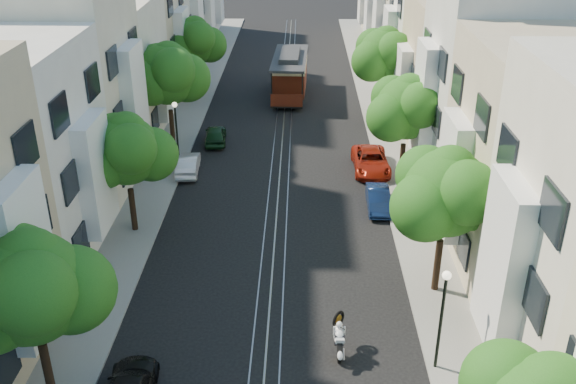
# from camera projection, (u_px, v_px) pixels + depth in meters

# --- Properties ---
(ground) EXTENTS (200.00, 200.00, 0.00)m
(ground) POSITION_uv_depth(u_px,v_px,m) (283.00, 134.00, 45.38)
(ground) COLOR black
(ground) RESTS_ON ground
(sidewalk_east) EXTENTS (2.50, 80.00, 0.12)m
(sidewalk_east) POSITION_uv_depth(u_px,v_px,m) (385.00, 134.00, 45.23)
(sidewalk_east) COLOR gray
(sidewalk_east) RESTS_ON ground
(sidewalk_west) EXTENTS (2.50, 80.00, 0.12)m
(sidewalk_west) POSITION_uv_depth(u_px,v_px,m) (181.00, 132.00, 45.49)
(sidewalk_west) COLOR gray
(sidewalk_west) RESTS_ON ground
(rail_left) EXTENTS (0.06, 80.00, 0.02)m
(rail_left) POSITION_uv_depth(u_px,v_px,m) (275.00, 134.00, 45.39)
(rail_left) COLOR gray
(rail_left) RESTS_ON ground
(rail_slot) EXTENTS (0.06, 80.00, 0.02)m
(rail_slot) POSITION_uv_depth(u_px,v_px,m) (283.00, 134.00, 45.38)
(rail_slot) COLOR gray
(rail_slot) RESTS_ON ground
(rail_right) EXTENTS (0.06, 80.00, 0.02)m
(rail_right) POSITION_uv_depth(u_px,v_px,m) (291.00, 134.00, 45.37)
(rail_right) COLOR gray
(rail_right) RESTS_ON ground
(lane_line) EXTENTS (0.08, 80.00, 0.01)m
(lane_line) POSITION_uv_depth(u_px,v_px,m) (283.00, 134.00, 45.38)
(lane_line) COLOR tan
(lane_line) RESTS_ON ground
(townhouses_east) EXTENTS (7.75, 72.00, 12.00)m
(townhouses_east) POSITION_uv_depth(u_px,v_px,m) (460.00, 63.00, 42.80)
(townhouses_east) COLOR beige
(townhouses_east) RESTS_ON ground
(townhouses_west) EXTENTS (7.75, 72.00, 11.76)m
(townhouses_west) POSITION_uv_depth(u_px,v_px,m) (107.00, 63.00, 43.27)
(townhouses_west) COLOR silver
(townhouses_west) RESTS_ON ground
(tree_e_b) EXTENTS (4.93, 4.08, 6.68)m
(tree_e_b) POSITION_uv_depth(u_px,v_px,m) (447.00, 195.00, 26.10)
(tree_e_b) COLOR black
(tree_e_b) RESTS_ON ground
(tree_e_c) EXTENTS (4.84, 3.99, 6.52)m
(tree_e_c) POSITION_uv_depth(u_px,v_px,m) (407.00, 110.00, 36.02)
(tree_e_c) COLOR black
(tree_e_c) RESTS_ON ground
(tree_e_d) EXTENTS (5.01, 4.16, 6.85)m
(tree_e_d) POSITION_uv_depth(u_px,v_px,m) (385.00, 56.00, 45.76)
(tree_e_d) COLOR black
(tree_e_d) RESTS_ON ground
(tree_w_a) EXTENTS (4.93, 4.08, 6.68)m
(tree_w_a) POSITION_uv_depth(u_px,v_px,m) (32.00, 290.00, 20.09)
(tree_w_a) COLOR black
(tree_w_a) RESTS_ON ground
(tree_w_b) EXTENTS (4.72, 3.87, 6.27)m
(tree_w_b) POSITION_uv_depth(u_px,v_px,m) (127.00, 152.00, 30.99)
(tree_w_b) COLOR black
(tree_w_b) RESTS_ON ground
(tree_w_c) EXTENTS (5.13, 4.28, 7.09)m
(tree_w_c) POSITION_uv_depth(u_px,v_px,m) (169.00, 75.00, 40.56)
(tree_w_c) COLOR black
(tree_w_c) RESTS_ON ground
(tree_w_d) EXTENTS (4.84, 3.99, 6.52)m
(tree_w_d) POSITION_uv_depth(u_px,v_px,m) (195.00, 42.00, 50.63)
(tree_w_d) COLOR black
(tree_w_d) RESTS_ON ground
(lamp_east) EXTENTS (0.32, 0.32, 4.16)m
(lamp_east) POSITION_uv_depth(u_px,v_px,m) (443.00, 306.00, 22.50)
(lamp_east) COLOR black
(lamp_east) RESTS_ON ground
(lamp_west) EXTENTS (0.32, 0.32, 4.16)m
(lamp_west) POSITION_uv_depth(u_px,v_px,m) (176.00, 125.00, 38.86)
(lamp_west) COLOR black
(lamp_west) RESTS_ON ground
(sportbike_rider) EXTENTS (0.53, 1.78, 1.53)m
(sportbike_rider) POSITION_uv_depth(u_px,v_px,m) (339.00, 336.00, 24.16)
(sportbike_rider) COLOR black
(sportbike_rider) RESTS_ON ground
(cable_car) EXTENTS (3.02, 8.67, 3.29)m
(cable_car) POSITION_uv_depth(u_px,v_px,m) (290.00, 72.00, 52.44)
(cable_car) COLOR black
(cable_car) RESTS_ON ground
(parked_car_e_mid) EXTENTS (1.25, 3.41, 1.12)m
(parked_car_e_mid) POSITION_uv_depth(u_px,v_px,m) (378.00, 199.00, 34.96)
(parked_car_e_mid) COLOR #0C1B3F
(parked_car_e_mid) RESTS_ON ground
(parked_car_e_far) EXTENTS (2.21, 4.64, 1.28)m
(parked_car_e_far) POSITION_uv_depth(u_px,v_px,m) (371.00, 161.00, 39.40)
(parked_car_e_far) COLOR maroon
(parked_car_e_far) RESTS_ON ground
(parked_car_w_mid) EXTENTS (1.44, 3.61, 1.17)m
(parked_car_w_mid) POSITION_uv_depth(u_px,v_px,m) (188.00, 164.00, 39.15)
(parked_car_w_mid) COLOR silver
(parked_car_w_mid) RESTS_ON ground
(parked_car_w_far) EXTENTS (1.70, 3.60, 1.19)m
(parked_car_w_far) POSITION_uv_depth(u_px,v_px,m) (215.00, 135.00, 43.60)
(parked_car_w_far) COLOR #16381B
(parked_car_w_far) RESTS_ON ground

